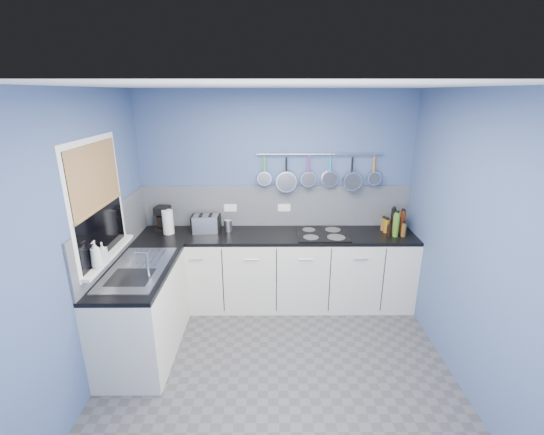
{
  "coord_description": "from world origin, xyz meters",
  "views": [
    {
      "loc": [
        -0.06,
        -2.84,
        2.46
      ],
      "look_at": [
        -0.05,
        0.75,
        1.25
      ],
      "focal_mm": 24.66,
      "sensor_mm": 36.0,
      "label": 1
    }
  ],
  "objects_px": {
    "paper_towel": "(168,222)",
    "canister": "(228,226)",
    "soap_bottle_a": "(96,254)",
    "toaster": "(206,224)",
    "coffee_maker": "(163,219)",
    "soap_bottle_b": "(103,252)",
    "hob": "(322,234)"
  },
  "relations": [
    {
      "from": "soap_bottle_a",
      "to": "toaster",
      "type": "height_order",
      "value": "soap_bottle_a"
    },
    {
      "from": "toaster",
      "to": "hob",
      "type": "height_order",
      "value": "toaster"
    },
    {
      "from": "soap_bottle_a",
      "to": "soap_bottle_b",
      "type": "relative_size",
      "value": 1.39
    },
    {
      "from": "soap_bottle_a",
      "to": "toaster",
      "type": "relative_size",
      "value": 0.77
    },
    {
      "from": "paper_towel",
      "to": "coffee_maker",
      "type": "xyz_separation_m",
      "value": [
        -0.08,
        0.08,
        0.01
      ]
    },
    {
      "from": "soap_bottle_a",
      "to": "hob",
      "type": "xyz_separation_m",
      "value": [
        2.06,
        1.15,
        -0.26
      ]
    },
    {
      "from": "coffee_maker",
      "to": "toaster",
      "type": "xyz_separation_m",
      "value": [
        0.51,
        -0.03,
        -0.05
      ]
    },
    {
      "from": "soap_bottle_b",
      "to": "hob",
      "type": "bearing_deg",
      "value": 26.35
    },
    {
      "from": "paper_towel",
      "to": "canister",
      "type": "distance_m",
      "value": 0.69
    },
    {
      "from": "coffee_maker",
      "to": "canister",
      "type": "xyz_separation_m",
      "value": [
        0.76,
        -0.01,
        -0.08
      ]
    },
    {
      "from": "soap_bottle_a",
      "to": "paper_towel",
      "type": "bearing_deg",
      "value": 76.55
    },
    {
      "from": "toaster",
      "to": "soap_bottle_a",
      "type": "bearing_deg",
      "value": -126.83
    },
    {
      "from": "soap_bottle_a",
      "to": "coffee_maker",
      "type": "relative_size",
      "value": 0.81
    },
    {
      "from": "hob",
      "to": "toaster",
      "type": "bearing_deg",
      "value": 176.12
    },
    {
      "from": "soap_bottle_b",
      "to": "canister",
      "type": "xyz_separation_m",
      "value": [
        0.97,
        1.13,
        -0.17
      ]
    },
    {
      "from": "soap_bottle_a",
      "to": "coffee_maker",
      "type": "distance_m",
      "value": 1.29
    },
    {
      "from": "toaster",
      "to": "hob",
      "type": "distance_m",
      "value": 1.35
    },
    {
      "from": "soap_bottle_a",
      "to": "paper_towel",
      "type": "relative_size",
      "value": 0.86
    },
    {
      "from": "paper_towel",
      "to": "coffee_maker",
      "type": "bearing_deg",
      "value": 135.22
    },
    {
      "from": "hob",
      "to": "canister",
      "type": "bearing_deg",
      "value": 174.08
    },
    {
      "from": "coffee_maker",
      "to": "hob",
      "type": "bearing_deg",
      "value": 4.24
    },
    {
      "from": "soap_bottle_b",
      "to": "paper_towel",
      "type": "relative_size",
      "value": 0.62
    },
    {
      "from": "paper_towel",
      "to": "canister",
      "type": "xyz_separation_m",
      "value": [
        0.68,
        0.07,
        -0.07
      ]
    },
    {
      "from": "soap_bottle_a",
      "to": "toaster",
      "type": "distance_m",
      "value": 1.44
    },
    {
      "from": "soap_bottle_b",
      "to": "canister",
      "type": "relative_size",
      "value": 1.26
    },
    {
      "from": "soap_bottle_b",
      "to": "canister",
      "type": "bearing_deg",
      "value": 49.59
    },
    {
      "from": "hob",
      "to": "coffee_maker",
      "type": "bearing_deg",
      "value": 176.17
    },
    {
      "from": "soap_bottle_a",
      "to": "soap_bottle_b",
      "type": "xyz_separation_m",
      "value": [
        0.0,
        0.13,
        -0.03
      ]
    },
    {
      "from": "toaster",
      "to": "soap_bottle_b",
      "type": "bearing_deg",
      "value": -129.58
    },
    {
      "from": "toaster",
      "to": "canister",
      "type": "distance_m",
      "value": 0.26
    },
    {
      "from": "paper_towel",
      "to": "canister",
      "type": "bearing_deg",
      "value": 6.02
    },
    {
      "from": "soap_bottle_b",
      "to": "coffee_maker",
      "type": "xyz_separation_m",
      "value": [
        0.2,
        1.15,
        -0.09
      ]
    }
  ]
}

